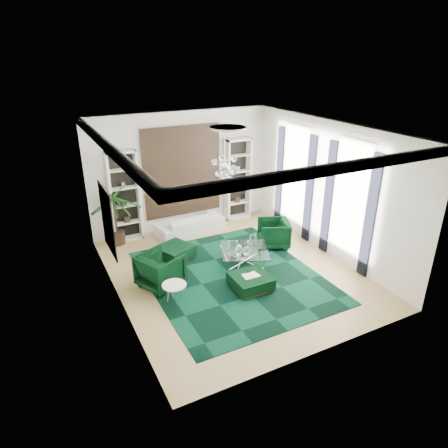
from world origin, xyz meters
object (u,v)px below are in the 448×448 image
armchair_right (273,233)px  ottoman_front (251,282)px  side_table (175,295)px  ottoman_side (175,252)px  coffee_table (245,257)px  palm (114,206)px  sofa (190,224)px  armchair_left (160,270)px

armchair_right → ottoman_front: 2.55m
side_table → armchair_right: bearing=22.5°
ottoman_side → side_table: 2.28m
side_table → ottoman_side: bearing=69.2°
coffee_table → side_table: size_ratio=2.28×
palm → armchair_right: bearing=-28.9°
sofa → armchair_left: 3.18m
ottoman_front → side_table: (-1.91, 0.20, 0.09)m
ottoman_side → ottoman_front: bearing=-64.7°
armchair_left → ottoman_side: armchair_left is taller
armchair_left → side_table: 0.96m
ottoman_side → coffee_table: bearing=-36.3°
palm → ottoman_side: bearing=-54.3°
coffee_table → palm: bearing=134.4°
side_table → ottoman_front: bearing=-6.1°
armchair_right → side_table: 4.05m
ottoman_side → palm: palm is taller
ottoman_side → armchair_left: bearing=-125.0°
ottoman_side → ottoman_front: (1.10, -2.34, -0.01)m
coffee_table → palm: (-2.83, 2.89, 1.02)m
ottoman_front → side_table: side_table is taller
ottoman_front → ottoman_side: bearing=115.3°
armchair_left → coffee_table: bearing=-114.5°
coffee_table → ottoman_side: bearing=143.7°
ottoman_side → side_table: (-0.81, -2.13, 0.07)m
armchair_right → palm: bearing=-95.2°
sofa → coffee_table: (0.57, -2.56, -0.10)m
ottoman_front → armchair_right: bearing=43.8°
sofa → palm: (-2.26, 0.33, 0.92)m
ottoman_side → side_table: bearing=-110.8°
armchair_left → palm: palm is taller
armchair_left → sofa: bearing=-60.7°
sofa → ottoman_side: (-1.03, -1.39, -0.13)m
armchair_left → palm: (-0.40, 2.90, 0.80)m
armchair_left → coffee_table: size_ratio=0.77×
coffee_table → ottoman_side: coffee_table is taller
coffee_table → ottoman_side: (-1.60, 1.17, -0.03)m
ottoman_side → side_table: size_ratio=1.56×
armchair_left → ottoman_side: size_ratio=1.12×
armchair_right → palm: (-4.16, 2.30, 0.83)m
side_table → palm: (-0.42, 3.85, 0.98)m
palm → ottoman_front: bearing=-60.1°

